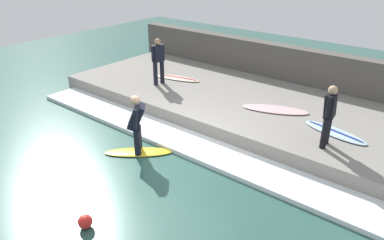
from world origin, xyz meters
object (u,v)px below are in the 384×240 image
at_px(surfboard_spare, 275,109).
at_px(surfboard_waiting_near, 335,132).
at_px(surfer_riding, 137,121).
at_px(marker_buoy, 85,222).
at_px(surfer_waiting_near, 329,113).
at_px(surfboard_riding, 139,152).
at_px(surfboard_waiting_far, 177,78).
at_px(surfer_waiting_far, 158,59).

bearing_deg(surfboard_spare, surfboard_waiting_near, -100.66).
height_order(surfer_riding, marker_buoy, surfer_riding).
distance_m(surfer_waiting_near, surfboard_spare, 2.31).
relative_size(surfboard_riding, surfboard_spare, 0.81).
bearing_deg(surfboard_waiting_near, surfboard_spare, 79.34).
bearing_deg(surfboard_riding, surfboard_waiting_near, -48.75).
xyz_separation_m(surfboard_waiting_far, marker_buoy, (-6.40, -3.35, -0.36)).
distance_m(surfboard_riding, surfboard_spare, 4.06).
height_order(surfboard_riding, surfboard_spare, surfboard_spare).
relative_size(surfboard_riding, marker_buoy, 5.80).
xyz_separation_m(surfboard_riding, surfer_waiting_near, (2.46, -3.71, 1.27)).
xyz_separation_m(surfboard_waiting_near, marker_buoy, (-5.74, 2.45, -0.36)).
bearing_deg(surfboard_riding, marker_buoy, -153.76).
relative_size(surfboard_waiting_near, surfer_waiting_far, 1.15).
distance_m(surfer_waiting_near, surfer_waiting_far, 5.99).
distance_m(surfboard_waiting_near, marker_buoy, 6.25).
relative_size(surfboard_riding, surfboard_waiting_far, 0.89).
bearing_deg(surfboard_waiting_near, surfer_waiting_far, 91.13).
height_order(surfboard_riding, surfer_riding, surfer_riding).
xyz_separation_m(surfer_waiting_far, marker_buoy, (-5.62, -3.48, -1.19)).
xyz_separation_m(surfer_waiting_far, surfboard_spare, (0.46, -4.10, -0.83)).
relative_size(surfer_waiting_near, surfer_waiting_far, 0.97).
distance_m(surfboard_waiting_near, surfboard_spare, 1.86).
relative_size(surfer_waiting_near, marker_buoy, 5.41).
height_order(surfer_waiting_far, marker_buoy, surfer_waiting_far).
height_order(surfer_waiting_near, marker_buoy, surfer_waiting_near).
xyz_separation_m(surfer_waiting_near, marker_buoy, (-4.96, 2.47, -1.16)).
xyz_separation_m(surfer_riding, marker_buoy, (-2.50, -1.23, -0.74)).
bearing_deg(surfer_waiting_far, marker_buoy, -148.22).
bearing_deg(surfer_riding, marker_buoy, -153.76).
bearing_deg(surfboard_waiting_near, marker_buoy, 156.86).
relative_size(surfer_waiting_far, marker_buoy, 5.60).
distance_m(surfer_riding, surfboard_waiting_near, 4.92).
relative_size(surfboard_riding, surfboard_waiting_near, 0.90).
bearing_deg(surfer_riding, surfboard_waiting_near, -48.75).
xyz_separation_m(surfboard_spare, marker_buoy, (-6.08, 0.62, -0.36)).
bearing_deg(surfer_riding, surfboard_riding, -45.00).
bearing_deg(marker_buoy, surfboard_spare, -5.82).
relative_size(surfboard_spare, marker_buoy, 7.15).
relative_size(surfer_waiting_far, surfboard_waiting_far, 0.86).
relative_size(surfer_waiting_far, surfboard_spare, 0.78).
relative_size(surfboard_waiting_near, surfboard_waiting_far, 1.00).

